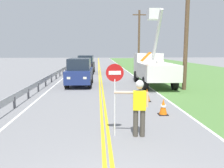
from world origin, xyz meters
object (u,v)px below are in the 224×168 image
object	(u,v)px
utility_pole_mid	(139,39)
traffic_cone_lead	(163,107)
flagger_worker	(139,105)
stop_sign_paddle	(115,84)
oncoming_suv_second	(86,64)
utility_pole_near	(186,32)
traffic_cone_mid	(147,95)
oncoming_suv_nearest	(80,72)
utility_bucket_truck	(153,67)

from	to	relation	value
utility_pole_mid	traffic_cone_lead	world-z (taller)	utility_pole_mid
flagger_worker	stop_sign_paddle	size ratio (longest dim) A/B	0.78
oncoming_suv_second	utility_pole_near	bearing A→B (deg)	-59.00
utility_pole_near	traffic_cone_mid	world-z (taller)	utility_pole_near
traffic_cone_lead	oncoming_suv_nearest	bearing A→B (deg)	115.61
stop_sign_paddle	traffic_cone_lead	world-z (taller)	stop_sign_paddle
flagger_worker	utility_pole_mid	xyz separation A→B (m)	(4.35, 25.18, 3.13)
stop_sign_paddle	utility_pole_near	distance (m)	10.45
utility_bucket_truck	utility_pole_mid	bearing A→B (deg)	84.64
oncoming_suv_nearest	oncoming_suv_second	xyz separation A→B (m)	(0.02, 9.79, 0.00)
oncoming_suv_second	traffic_cone_lead	world-z (taller)	oncoming_suv_second
utility_pole_near	utility_pole_mid	distance (m)	16.49
utility_bucket_truck	oncoming_suv_second	size ratio (longest dim) A/B	1.47
oncoming_suv_second	oncoming_suv_nearest	bearing A→B (deg)	-90.13
flagger_worker	utility_bucket_truck	world-z (taller)	utility_bucket_truck
utility_pole_near	flagger_worker	bearing A→B (deg)	-118.37
utility_pole_near	traffic_cone_mid	distance (m)	6.11
flagger_worker	utility_pole_mid	distance (m)	25.75
utility_pole_mid	traffic_cone_mid	bearing A→B (deg)	-98.54
flagger_worker	traffic_cone_mid	distance (m)	5.33
utility_pole_mid	traffic_cone_mid	xyz separation A→B (m)	(-3.02, -20.07, -3.84)
utility_pole_near	traffic_cone_lead	xyz separation A→B (m)	(-3.21, -6.24, -3.62)
oncoming_suv_nearest	traffic_cone_mid	xyz separation A→B (m)	(4.02, -6.06, -0.72)
stop_sign_paddle	utility_pole_near	xyz separation A→B (m)	(5.47, 8.61, 2.25)
stop_sign_paddle	utility_pole_mid	size ratio (longest dim) A/B	0.29
utility_pole_mid	traffic_cone_lead	distance (m)	23.22
utility_pole_near	stop_sign_paddle	bearing A→B (deg)	-122.39
oncoming_suv_nearest	utility_pole_mid	world-z (taller)	utility_pole_mid
utility_bucket_truck	utility_pole_near	distance (m)	3.95
utility_pole_near	traffic_cone_mid	xyz separation A→B (m)	(-3.36, -3.59, -3.62)
oncoming_suv_second	utility_pole_mid	bearing A→B (deg)	31.05
oncoming_suv_nearest	utility_pole_mid	bearing A→B (deg)	63.33
flagger_worker	utility_bucket_truck	distance (m)	11.65
stop_sign_paddle	traffic_cone_lead	xyz separation A→B (m)	(2.25, 2.37, -1.37)
stop_sign_paddle	utility_bucket_truck	bearing A→B (deg)	71.14
oncoming_suv_second	traffic_cone_lead	size ratio (longest dim) A/B	6.66
utility_pole_near	traffic_cone_mid	size ratio (longest dim) A/B	10.80
oncoming_suv_second	utility_pole_near	distance (m)	14.59
oncoming_suv_nearest	utility_pole_mid	size ratio (longest dim) A/B	0.58
utility_pole_mid	traffic_cone_lead	bearing A→B (deg)	-97.19
utility_bucket_truck	traffic_cone_lead	xyz separation A→B (m)	(-1.56, -8.77, -1.09)
oncoming_suv_nearest	flagger_worker	bearing A→B (deg)	-76.48
utility_bucket_truck	utility_pole_mid	size ratio (longest dim) A/B	0.86
flagger_worker	oncoming_suv_nearest	bearing A→B (deg)	103.52
oncoming_suv_nearest	utility_pole_near	xyz separation A→B (m)	(7.39, -2.47, 2.90)
traffic_cone_mid	traffic_cone_lead	bearing A→B (deg)	-86.77
traffic_cone_mid	utility_pole_mid	bearing A→B (deg)	81.46
oncoming_suv_nearest	traffic_cone_lead	distance (m)	9.68
utility_bucket_truck	traffic_cone_mid	xyz separation A→B (m)	(-1.71, -6.13, -1.09)
stop_sign_paddle	utility_pole_mid	xyz separation A→B (m)	(5.12, 25.09, 2.47)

